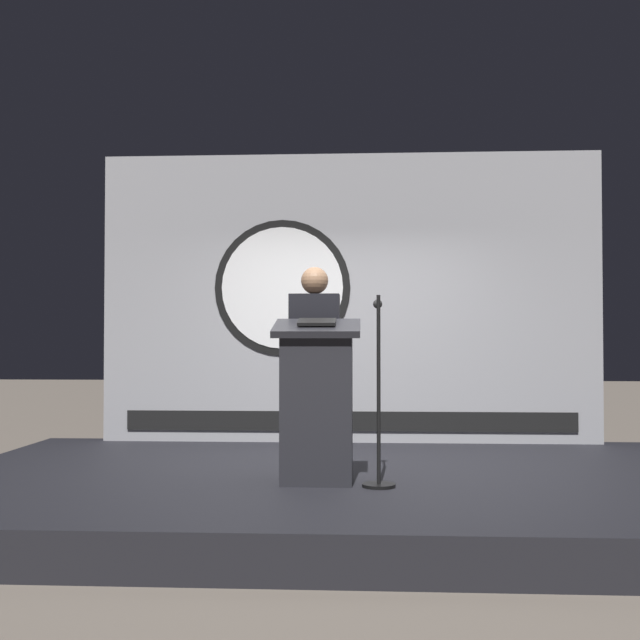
{
  "coord_description": "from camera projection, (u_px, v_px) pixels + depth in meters",
  "views": [
    {
      "loc": [
        0.15,
        -6.26,
        1.35
      ],
      "look_at": [
        -0.2,
        -0.06,
        1.51
      ],
      "focal_mm": 44.14,
      "sensor_mm": 36.0,
      "label": 1
    }
  ],
  "objects": [
    {
      "name": "podium",
      "position": [
        317.0,
        402.0,
        5.8
      ],
      "size": [
        0.64,
        0.5,
        1.22
      ],
      "color": "#26262B",
      "rests_on": "stage_platform"
    },
    {
      "name": "stage_platform",
      "position": [
        345.0,
        491.0,
        6.23
      ],
      "size": [
        6.4,
        4.0,
        0.3
      ],
      "primitive_type": "cube",
      "color": "black",
      "rests_on": "ground"
    },
    {
      "name": "banner_display",
      "position": [
        347.0,
        299.0,
        8.12
      ],
      "size": [
        5.12,
        0.12,
        2.98
      ],
      "color": "#9E9EA3",
      "rests_on": "stage_platform"
    },
    {
      "name": "ground_plane",
      "position": [
        345.0,
        510.0,
        6.23
      ],
      "size": [
        40.0,
        40.0,
        0.0
      ],
      "primitive_type": "plane",
      "color": "#6B6056"
    },
    {
      "name": "microphone_stand",
      "position": [
        379.0,
        420.0,
        5.67
      ],
      "size": [
        0.24,
        0.48,
        1.37
      ],
      "color": "black",
      "rests_on": "stage_platform"
    },
    {
      "name": "speaker_person",
      "position": [
        315.0,
        367.0,
        6.29
      ],
      "size": [
        0.4,
        0.26,
        1.64
      ],
      "color": "black",
      "rests_on": "stage_platform"
    }
  ]
}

